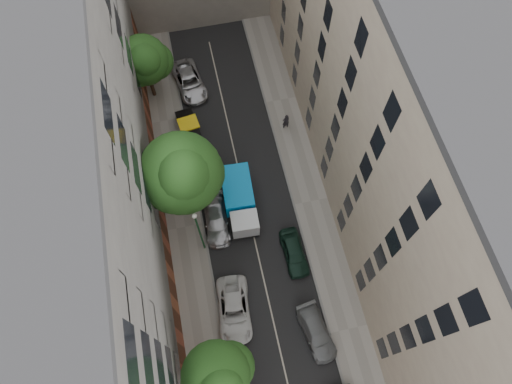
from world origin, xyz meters
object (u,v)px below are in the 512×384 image
object	(u,v)px
tree_mid	(183,175)
lamp_post	(199,229)
car_left_3	(217,220)
car_right_1	(317,333)
car_left_5	(190,131)
tarp_truck	(240,200)
tree_near	(218,377)
car_left_6	(189,81)
pedestrian	(286,121)
car_left_2	(234,310)
tree_far	(145,62)
car_left_4	(199,178)
car_right_2	(294,252)

from	to	relation	value
tree_mid	lamp_post	xyz separation A→B (m)	(0.30, -3.37, -2.51)
car_left_3	car_right_1	size ratio (longest dim) A/B	1.06
car_left_5	car_right_1	distance (m)	20.86
tarp_truck	tree_near	bearing A→B (deg)	-103.50
car_left_3	tree_mid	xyz separation A→B (m)	(-1.70, 1.39, 6.30)
car_left_6	pedestrian	bearing A→B (deg)	-49.69
car_left_2	tree_far	bearing A→B (deg)	104.46
car_left_4	lamp_post	bearing A→B (deg)	-91.25
car_right_2	pedestrian	distance (m)	12.44
car_right_2	tree_mid	xyz separation A→B (m)	(-7.37, 5.54, 6.28)
car_left_2	car_right_2	distance (m)	6.64
tree_far	car_left_2	bearing A→B (deg)	-81.07
car_left_4	car_left_6	size ratio (longest dim) A/B	0.81
car_right_2	lamp_post	size ratio (longest dim) A/B	0.59
car_left_2	car_left_4	xyz separation A→B (m)	(-0.80, 11.79, 0.01)
car_right_2	tree_far	size ratio (longest dim) A/B	0.59
car_left_2	car_left_3	bearing A→B (deg)	95.52
car_right_1	tree_far	xyz separation A→B (m)	(-9.20, 24.95, 4.22)
car_right_1	lamp_post	bearing A→B (deg)	121.07
car_left_5	tree_far	world-z (taller)	tree_far
tarp_truck	car_left_5	size ratio (longest dim) A/B	1.31
tarp_truck	car_left_4	distance (m)	4.44
tree_mid	car_left_6	bearing A→B (deg)	82.75
car_left_6	pedestrian	xyz separation A→B (m)	(7.99, -6.73, 0.33)
car_left_3	tree_near	bearing A→B (deg)	-94.24
tarp_truck	pedestrian	xyz separation A→B (m)	(5.78, 7.07, -0.42)
car_right_1	lamp_post	world-z (taller)	lamp_post
tarp_truck	pedestrian	size ratio (longest dim) A/B	3.22
car_left_5	car_right_2	size ratio (longest dim) A/B	1.08
tree_far	car_right_1	bearing A→B (deg)	-69.75
lamp_post	car_left_6	bearing A→B (deg)	85.23
car_left_2	car_left_4	world-z (taller)	car_left_4
car_left_6	car_left_4	bearing A→B (deg)	-103.89
tarp_truck	car_left_3	distance (m)	2.55
car_left_4	tree_far	world-z (taller)	tree_far
car_left_3	pedestrian	xyz separation A→B (m)	(7.99, 8.07, 0.38)
car_left_2	tree_mid	bearing A→B (deg)	106.26
car_left_4	tree_far	size ratio (longest dim) A/B	0.61
lamp_post	pedestrian	size ratio (longest dim) A/B	3.83
tarp_truck	car_left_4	xyz separation A→B (m)	(-3.00, 3.18, -0.75)
car_left_3	car_left_4	xyz separation A→B (m)	(-0.80, 4.19, 0.05)
car_left_3	car_right_1	distance (m)	12.06
tree_mid	tree_near	bearing A→B (deg)	-90.21
car_left_2	car_left_5	size ratio (longest dim) A/B	1.16
car_left_4	tree_mid	distance (m)	6.91
car_right_2	pedestrian	world-z (taller)	pedestrian
car_left_2	lamp_post	size ratio (longest dim) A/B	0.74
car_left_4	lamp_post	xyz separation A→B (m)	(-0.60, -6.17, 3.74)
lamp_post	pedestrian	world-z (taller)	lamp_post
tree_mid	tree_far	world-z (taller)	tree_mid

